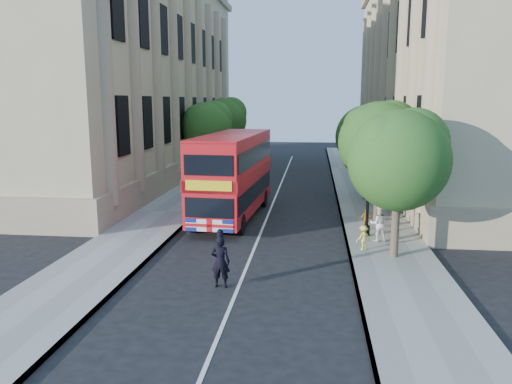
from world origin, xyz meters
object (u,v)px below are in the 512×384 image
(box_van, at_px, (233,185))
(double_decker_bus, at_px, (233,173))
(lamp_post, at_px, (368,185))
(police_constable, at_px, (220,262))
(woman_pedestrian, at_px, (379,224))

(box_van, bearing_deg, double_decker_bus, -74.62)
(lamp_post, distance_m, double_decker_bus, 7.64)
(box_van, height_order, police_constable, box_van)
(double_decker_bus, xyz_separation_m, box_van, (-0.54, 3.09, -1.19))
(lamp_post, bearing_deg, box_van, 138.65)
(lamp_post, xyz_separation_m, box_van, (-7.38, 6.49, -1.23))
(box_van, bearing_deg, police_constable, -76.99)
(double_decker_bus, height_order, woman_pedestrian, double_decker_bus)
(double_decker_bus, bearing_deg, woman_pedestrian, -26.59)
(lamp_post, bearing_deg, police_constable, -129.29)
(double_decker_bus, xyz_separation_m, police_constable, (1.23, -10.26, -1.57))
(lamp_post, height_order, box_van, lamp_post)
(box_van, bearing_deg, lamp_post, -35.89)
(box_van, height_order, woman_pedestrian, box_van)
(woman_pedestrian, bearing_deg, police_constable, 39.71)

